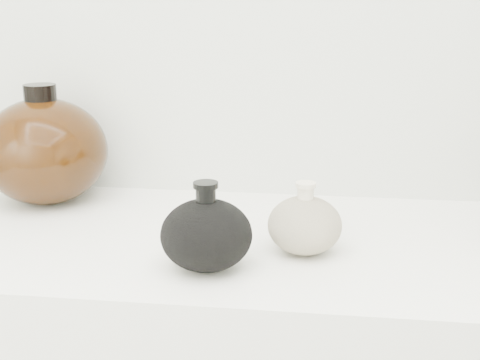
# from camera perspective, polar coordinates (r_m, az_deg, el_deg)

# --- Properties ---
(black_gourd_vase) EXTENTS (0.16, 0.16, 0.13)m
(black_gourd_vase) POSITION_cam_1_polar(r_m,az_deg,el_deg) (0.95, -2.89, -4.64)
(black_gourd_vase) COLOR black
(black_gourd_vase) RESTS_ON display_counter
(cream_gourd_vase) EXTENTS (0.11, 0.11, 0.11)m
(cream_gourd_vase) POSITION_cam_1_polar(r_m,az_deg,el_deg) (1.01, 5.54, -3.80)
(cream_gourd_vase) COLOR #C3B399
(cream_gourd_vase) RESTS_ON display_counter
(left_round_pot) EXTENTS (0.25, 0.25, 0.22)m
(left_round_pot) POSITION_cam_1_polar(r_m,az_deg,el_deg) (1.29, -16.33, 2.42)
(left_round_pot) COLOR black
(left_round_pot) RESTS_ON display_counter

